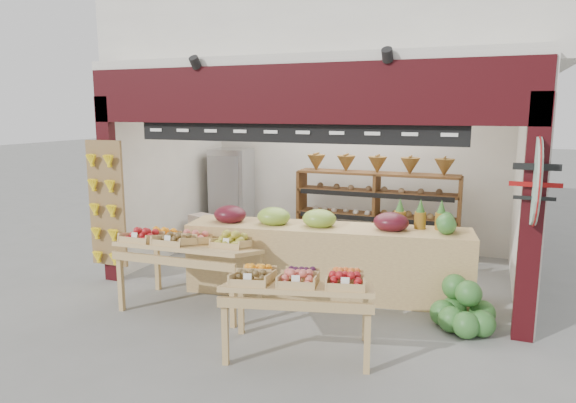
{
  "coord_description": "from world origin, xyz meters",
  "views": [
    {
      "loc": [
        2.3,
        -6.87,
        2.47
      ],
      "look_at": [
        -0.33,
        -0.2,
        1.18
      ],
      "focal_mm": 32.0,
      "sensor_mm": 36.0,
      "label": 1
    }
  ],
  "objects_px": {
    "back_shelving": "(376,194)",
    "cardboard_stack": "(211,240)",
    "mid_counter": "(325,257)",
    "watermelon_pile": "(462,310)",
    "refrigerator": "(232,195)",
    "display_table_left": "(184,243)",
    "display_table_right": "(299,282)"
  },
  "relations": [
    {
      "from": "mid_counter",
      "to": "back_shelving",
      "type": "bearing_deg",
      "value": 83.15
    },
    {
      "from": "back_shelving",
      "to": "cardboard_stack",
      "type": "distance_m",
      "value": 2.95
    },
    {
      "from": "display_table_left",
      "to": "display_table_right",
      "type": "distance_m",
      "value": 1.93
    },
    {
      "from": "cardboard_stack",
      "to": "display_table_right",
      "type": "xyz_separation_m",
      "value": [
        2.7,
        -2.9,
        0.51
      ]
    },
    {
      "from": "refrigerator",
      "to": "back_shelving",
      "type": "bearing_deg",
      "value": -7.81
    },
    {
      "from": "refrigerator",
      "to": "cardboard_stack",
      "type": "bearing_deg",
      "value": -92.09
    },
    {
      "from": "display_table_right",
      "to": "watermelon_pile",
      "type": "relative_size",
      "value": 2.19
    },
    {
      "from": "display_table_left",
      "to": "watermelon_pile",
      "type": "xyz_separation_m",
      "value": [
        3.34,
        0.54,
        -0.59
      ]
    },
    {
      "from": "display_table_left",
      "to": "display_table_right",
      "type": "xyz_separation_m",
      "value": [
        1.8,
        -0.68,
        -0.06
      ]
    },
    {
      "from": "back_shelving",
      "to": "cardboard_stack",
      "type": "xyz_separation_m",
      "value": [
        -2.69,
        -0.87,
        -0.83
      ]
    },
    {
      "from": "display_table_right",
      "to": "mid_counter",
      "type": "bearing_deg",
      "value": 98.59
    },
    {
      "from": "display_table_left",
      "to": "cardboard_stack",
      "type": "bearing_deg",
      "value": 112.14
    },
    {
      "from": "display_table_right",
      "to": "watermelon_pile",
      "type": "height_order",
      "value": "display_table_right"
    },
    {
      "from": "watermelon_pile",
      "to": "display_table_left",
      "type": "bearing_deg",
      "value": -170.84
    },
    {
      "from": "refrigerator",
      "to": "mid_counter",
      "type": "xyz_separation_m",
      "value": [
        2.51,
        -2.12,
        -0.37
      ]
    },
    {
      "from": "cardboard_stack",
      "to": "back_shelving",
      "type": "bearing_deg",
      "value": 18.02
    },
    {
      "from": "refrigerator",
      "to": "mid_counter",
      "type": "height_order",
      "value": "refrigerator"
    },
    {
      "from": "refrigerator",
      "to": "cardboard_stack",
      "type": "relative_size",
      "value": 1.61
    },
    {
      "from": "cardboard_stack",
      "to": "display_table_right",
      "type": "relative_size",
      "value": 0.66
    },
    {
      "from": "refrigerator",
      "to": "mid_counter",
      "type": "relative_size",
      "value": 0.46
    },
    {
      "from": "refrigerator",
      "to": "display_table_left",
      "type": "distance_m",
      "value": 3.31
    },
    {
      "from": "mid_counter",
      "to": "watermelon_pile",
      "type": "bearing_deg",
      "value": -15.57
    },
    {
      "from": "refrigerator",
      "to": "display_table_left",
      "type": "xyz_separation_m",
      "value": [
        0.97,
        -3.16,
        -0.07
      ]
    },
    {
      "from": "refrigerator",
      "to": "cardboard_stack",
      "type": "height_order",
      "value": "refrigerator"
    },
    {
      "from": "display_table_left",
      "to": "display_table_right",
      "type": "bearing_deg",
      "value": -20.79
    },
    {
      "from": "cardboard_stack",
      "to": "mid_counter",
      "type": "bearing_deg",
      "value": -25.71
    },
    {
      "from": "mid_counter",
      "to": "display_table_right",
      "type": "xyz_separation_m",
      "value": [
        0.26,
        -1.72,
        0.24
      ]
    },
    {
      "from": "cardboard_stack",
      "to": "display_table_right",
      "type": "distance_m",
      "value": 4.0
    },
    {
      "from": "refrigerator",
      "to": "display_table_right",
      "type": "height_order",
      "value": "refrigerator"
    },
    {
      "from": "cardboard_stack",
      "to": "watermelon_pile",
      "type": "distance_m",
      "value": 4.56
    },
    {
      "from": "back_shelving",
      "to": "refrigerator",
      "type": "distance_m",
      "value": 2.77
    },
    {
      "from": "back_shelving",
      "to": "display_table_left",
      "type": "bearing_deg",
      "value": -120.07
    }
  ]
}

